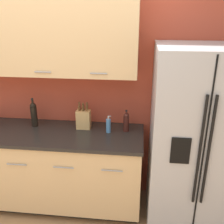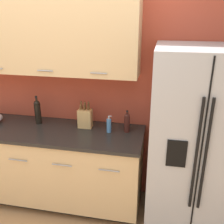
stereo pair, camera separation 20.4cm
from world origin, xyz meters
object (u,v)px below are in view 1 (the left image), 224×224
(soap_dispenser, at_px, (108,125))
(knife_block, at_px, (84,119))
(refrigerator, at_px, (194,141))
(oil_bottle, at_px, (126,122))
(wine_bottle, at_px, (34,114))

(soap_dispenser, bearing_deg, knife_block, 165.81)
(refrigerator, distance_m, oil_bottle, 0.70)
(soap_dispenser, height_order, oil_bottle, oil_bottle)
(oil_bottle, bearing_deg, refrigerator, -13.17)
(knife_block, relative_size, oil_bottle, 1.25)
(wine_bottle, bearing_deg, soap_dispenser, -4.71)
(knife_block, height_order, oil_bottle, knife_block)
(refrigerator, xyz_separation_m, knife_block, (-1.13, 0.18, 0.11))
(refrigerator, bearing_deg, wine_bottle, 173.91)
(soap_dispenser, relative_size, oil_bottle, 0.79)
(wine_bottle, bearing_deg, oil_bottle, -1.19)
(refrigerator, height_order, soap_dispenser, refrigerator)
(wine_bottle, height_order, soap_dispenser, wine_bottle)
(knife_block, distance_m, soap_dispenser, 0.28)
(knife_block, bearing_deg, oil_bottle, -2.87)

